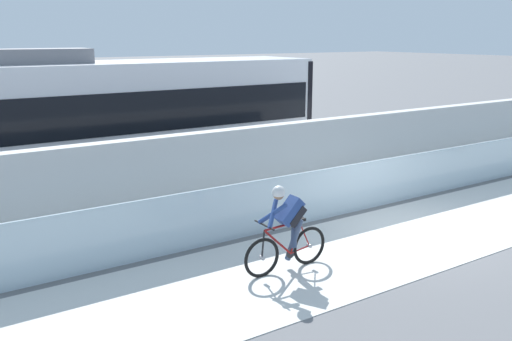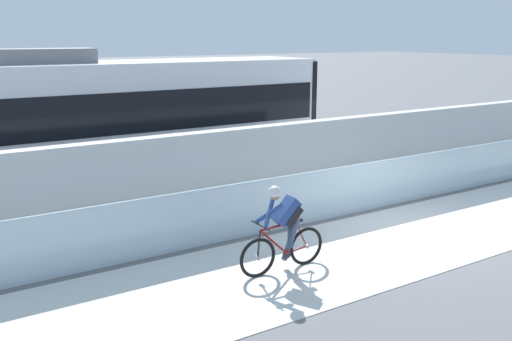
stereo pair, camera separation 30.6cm
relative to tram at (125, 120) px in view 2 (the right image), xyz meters
The scene contains 8 objects.
ground_plane 8.17m from the tram, 59.47° to the right, with size 200.00×200.00×0.00m, color slate.
bike_path_deck 8.17m from the tram, 59.47° to the right, with size 32.00×3.20×0.01m, color silver.
glass_parapet 6.56m from the tram, 51.06° to the right, with size 32.00×0.05×1.18m, color silver.
concrete_barrier_wall 5.23m from the tram, 38.38° to the right, with size 32.00×0.36×1.97m, color silver.
tram_rail_near 4.52m from the tram, 10.07° to the right, with size 32.00×0.08×0.01m, color #595654.
tram_rail_far 4.52m from the tram, 10.07° to the left, with size 32.00×0.08×0.01m, color #595654.
tram is the anchor object (origin of this frame).
cyclist_on_bike 6.96m from the tram, 85.82° to the right, with size 1.77×0.58×1.61m.
Camera 2 is at (-8.80, -7.56, 4.12)m, focal length 38.60 mm.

